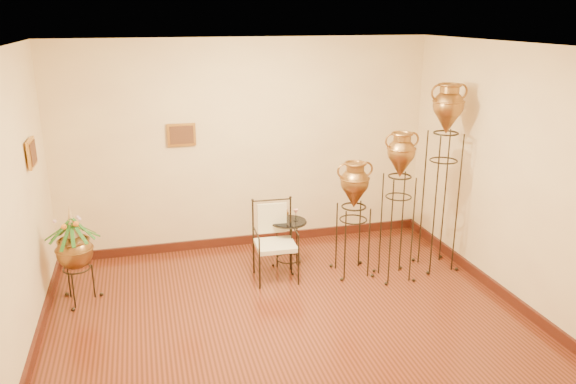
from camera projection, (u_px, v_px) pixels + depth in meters
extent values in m
plane|color=maroon|center=(297.00, 337.00, 5.59)|extent=(5.00, 5.00, 0.00)
cube|color=#41180F|center=(249.00, 239.00, 7.85)|extent=(5.00, 0.04, 0.12)
cube|color=#41180F|center=(28.00, 371.00, 4.96)|extent=(0.04, 5.00, 0.12)
cube|color=#41180F|center=(514.00, 301.00, 6.17)|extent=(0.04, 5.00, 0.12)
cube|color=gold|center=(182.00, 135.00, 7.16)|extent=(0.36, 0.03, 0.29)
cube|color=gold|center=(32.00, 153.00, 5.80)|extent=(0.03, 0.36, 0.29)
cube|color=beige|center=(275.00, 245.00, 6.69)|extent=(0.48, 0.45, 0.05)
cube|color=beige|center=(275.00, 224.00, 6.61)|extent=(0.36, 0.04, 0.38)
cylinder|color=black|center=(289.00, 221.00, 6.91)|extent=(0.44, 0.44, 0.01)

